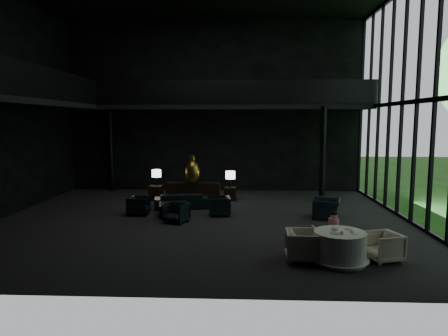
{
  "coord_description": "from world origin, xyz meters",
  "views": [
    {
      "loc": [
        1.3,
        -13.24,
        3.39
      ],
      "look_at": [
        0.7,
        0.5,
        1.75
      ],
      "focal_mm": 32.0,
      "sensor_mm": 36.0,
      "label": 1
    }
  ],
  "objects_px": {
    "bronze_urn": "(193,172)",
    "dining_chair_west": "(303,243)",
    "lounge_armchair_west": "(139,205)",
    "dining_table": "(340,249)",
    "side_table_left": "(156,193)",
    "table_lamp_left": "(156,174)",
    "dining_chair_east": "(383,245)",
    "child": "(334,222)",
    "coffee_table": "(173,210)",
    "dining_chair_north": "(328,239)",
    "side_table_right": "(230,194)",
    "lounge_armchair_south": "(176,212)",
    "console": "(193,191)",
    "table_lamp_right": "(230,176)",
    "window_armchair": "(326,206)",
    "sofa": "(181,198)",
    "lounge_armchair_east": "(219,205)"
  },
  "relations": [
    {
      "from": "lounge_armchair_south",
      "to": "window_armchair",
      "type": "bearing_deg",
      "value": 31.53
    },
    {
      "from": "side_table_left",
      "to": "sofa",
      "type": "xyz_separation_m",
      "value": [
        1.35,
        -1.61,
        0.1
      ]
    },
    {
      "from": "sofa",
      "to": "dining_table",
      "type": "distance_m",
      "value": 7.41
    },
    {
      "from": "table_lamp_left",
      "to": "side_table_right",
      "type": "relative_size",
      "value": 1.2
    },
    {
      "from": "console",
      "to": "lounge_armchair_south",
      "type": "bearing_deg",
      "value": -91.45
    },
    {
      "from": "table_lamp_left",
      "to": "child",
      "type": "distance_m",
      "value": 8.99
    },
    {
      "from": "side_table_right",
      "to": "lounge_armchair_east",
      "type": "relative_size",
      "value": 0.75
    },
    {
      "from": "window_armchair",
      "to": "bronze_urn",
      "type": "bearing_deg",
      "value": -105.84
    },
    {
      "from": "coffee_table",
      "to": "lounge_armchair_south",
      "type": "bearing_deg",
      "value": -74.68
    },
    {
      "from": "lounge_armchair_west",
      "to": "dining_table",
      "type": "bearing_deg",
      "value": -126.96
    },
    {
      "from": "side_table_right",
      "to": "window_armchair",
      "type": "height_order",
      "value": "window_armchair"
    },
    {
      "from": "table_lamp_left",
      "to": "console",
      "type": "bearing_deg",
      "value": -0.51
    },
    {
      "from": "dining_table",
      "to": "dining_chair_east",
      "type": "height_order",
      "value": "dining_chair_east"
    },
    {
      "from": "bronze_urn",
      "to": "dining_chair_west",
      "type": "xyz_separation_m",
      "value": [
        3.57,
        -7.25,
        -0.8
      ]
    },
    {
      "from": "coffee_table",
      "to": "child",
      "type": "bearing_deg",
      "value": -36.09
    },
    {
      "from": "table_lamp_left",
      "to": "dining_table",
      "type": "xyz_separation_m",
      "value": [
        6.03,
        -7.57,
        -0.76
      ]
    },
    {
      "from": "console",
      "to": "lounge_armchair_south",
      "type": "relative_size",
      "value": 3.34
    },
    {
      "from": "bronze_urn",
      "to": "dining_table",
      "type": "distance_m",
      "value": 8.62
    },
    {
      "from": "side_table_left",
      "to": "coffee_table",
      "type": "bearing_deg",
      "value": -66.37
    },
    {
      "from": "table_lamp_left",
      "to": "window_armchair",
      "type": "height_order",
      "value": "table_lamp_left"
    },
    {
      "from": "side_table_right",
      "to": "coffee_table",
      "type": "xyz_separation_m",
      "value": [
        -1.96,
        -2.92,
        -0.05
      ]
    },
    {
      "from": "console",
      "to": "table_lamp_right",
      "type": "xyz_separation_m",
      "value": [
        1.6,
        -0.11,
        0.68
      ]
    },
    {
      "from": "dining_table",
      "to": "side_table_left",
      "type": "bearing_deg",
      "value": 129.32
    },
    {
      "from": "side_table_left",
      "to": "dining_table",
      "type": "distance_m",
      "value": 9.51
    },
    {
      "from": "sofa",
      "to": "dining_chair_east",
      "type": "height_order",
      "value": "sofa"
    },
    {
      "from": "table_lamp_right",
      "to": "lounge_armchair_south",
      "type": "relative_size",
      "value": 1.01
    },
    {
      "from": "dining_chair_west",
      "to": "table_lamp_left",
      "type": "bearing_deg",
      "value": 36.54
    },
    {
      "from": "bronze_urn",
      "to": "lounge_armchair_south",
      "type": "relative_size",
      "value": 1.74
    },
    {
      "from": "lounge_armchair_west",
      "to": "lounge_armchair_east",
      "type": "distance_m",
      "value": 2.92
    },
    {
      "from": "sofa",
      "to": "dining_chair_east",
      "type": "bearing_deg",
      "value": 125.89
    },
    {
      "from": "lounge_armchair_west",
      "to": "window_armchair",
      "type": "relative_size",
      "value": 0.71
    },
    {
      "from": "console",
      "to": "dining_chair_east",
      "type": "relative_size",
      "value": 2.99
    },
    {
      "from": "coffee_table",
      "to": "console",
      "type": "bearing_deg",
      "value": 83.29
    },
    {
      "from": "table_lamp_left",
      "to": "coffee_table",
      "type": "bearing_deg",
      "value": -67.84
    },
    {
      "from": "coffee_table",
      "to": "dining_chair_north",
      "type": "relative_size",
      "value": 1.53
    },
    {
      "from": "console",
      "to": "table_lamp_right",
      "type": "distance_m",
      "value": 1.74
    },
    {
      "from": "window_armchair",
      "to": "coffee_table",
      "type": "xyz_separation_m",
      "value": [
        -5.4,
        0.1,
        -0.21
      ]
    },
    {
      "from": "sofa",
      "to": "lounge_armchair_west",
      "type": "bearing_deg",
      "value": 29.59
    },
    {
      "from": "sofa",
      "to": "child",
      "type": "height_order",
      "value": "child"
    },
    {
      "from": "table_lamp_right",
      "to": "lounge_armchair_south",
      "type": "xyz_separation_m",
      "value": [
        -1.7,
        -3.87,
        -0.71
      ]
    },
    {
      "from": "dining_chair_west",
      "to": "coffee_table",
      "type": "bearing_deg",
      "value": 43.46
    },
    {
      "from": "dining_chair_east",
      "to": "child",
      "type": "distance_m",
      "value": 1.35
    },
    {
      "from": "side_table_right",
      "to": "lounge_armchair_south",
      "type": "bearing_deg",
      "value": -113.79
    },
    {
      "from": "window_armchair",
      "to": "dining_chair_north",
      "type": "height_order",
      "value": "window_armchair"
    },
    {
      "from": "lounge_armchair_south",
      "to": "bronze_urn",
      "type": "bearing_deg",
      "value": 110.75
    },
    {
      "from": "coffee_table",
      "to": "child",
      "type": "xyz_separation_m",
      "value": [
        4.86,
        -3.54,
        0.52
      ]
    },
    {
      "from": "bronze_urn",
      "to": "window_armchair",
      "type": "relative_size",
      "value": 1.19
    },
    {
      "from": "dining_table",
      "to": "dining_chair_east",
      "type": "bearing_deg",
      "value": 7.95
    },
    {
      "from": "console",
      "to": "coffee_table",
      "type": "height_order",
      "value": "console"
    },
    {
      "from": "lounge_armchair_west",
      "to": "dining_chair_west",
      "type": "distance_m",
      "value": 6.89
    }
  ]
}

